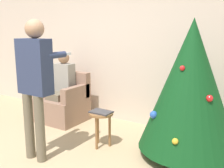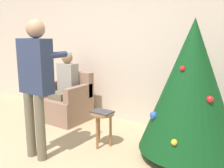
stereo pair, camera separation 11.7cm
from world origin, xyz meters
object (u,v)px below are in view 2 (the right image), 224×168
at_px(christmas_tree, 191,86).
at_px(person_seated, 65,84).
at_px(armchair, 67,103).
at_px(person_standing, 36,76).
at_px(side_stool, 102,119).

distance_m(christmas_tree, person_seated, 2.37).
relative_size(christmas_tree, armchair, 2.03).
distance_m(christmas_tree, person_standing, 1.94).
bearing_deg(side_stool, armchair, 155.86).
height_order(christmas_tree, person_seated, christmas_tree).
bearing_deg(side_stool, person_seated, 156.69).
height_order(christmas_tree, armchair, christmas_tree).
bearing_deg(side_stool, christmas_tree, 17.30).
xyz_separation_m(armchair, person_standing, (0.72, -1.26, 0.76)).
relative_size(christmas_tree, person_seated, 1.44).
distance_m(person_standing, side_stool, 1.10).
relative_size(christmas_tree, side_stool, 3.56).
bearing_deg(christmas_tree, person_seated, 175.69).
relative_size(armchair, person_standing, 0.50).
height_order(armchair, person_standing, person_standing).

